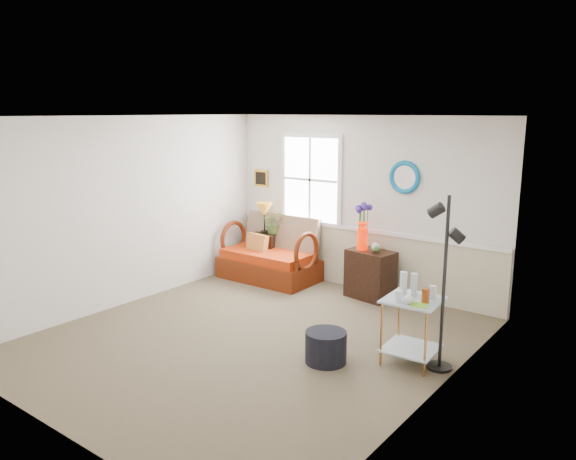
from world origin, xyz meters
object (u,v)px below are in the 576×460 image
Objects in this scene: cabinet at (370,274)px; ottoman at (326,347)px; lamp_stand at (264,254)px; floor_lamp at (444,284)px; loveseat at (269,249)px; side_table at (412,331)px.

ottoman is at bearing -63.78° from cabinet.
cabinet is (2.01, -0.03, 0.01)m from lamp_stand.
cabinet is 2.39m from floor_lamp.
loveseat is 0.84× the size of floor_lamp.
ottoman is (2.67, -2.20, -0.17)m from lamp_stand.
floor_lamp reaches higher than side_table.
floor_lamp reaches higher than ottoman.
loveseat is at bearing 155.97° from floor_lamp.
floor_lamp is (1.71, -1.58, 0.57)m from cabinet.
side_table reaches higher than lamp_stand.
lamp_stand is 0.97× the size of cabinet.
side_table is (3.41, -1.66, 0.02)m from lamp_stand.
loveseat is 2.14× the size of side_table.
cabinet reaches higher than ottoman.
ottoman is (-0.73, -0.54, -0.19)m from side_table.
floor_lamp is (3.45, -1.40, 0.42)m from loveseat.
ottoman is at bearing -143.64° from side_table.
side_table is at bearing -40.20° from cabinet.
side_table is at bearing 36.36° from ottoman.
side_table is (3.15, -1.46, -0.14)m from loveseat.
side_table is (1.40, -1.63, 0.01)m from cabinet.
floor_lamp is at bearing 10.67° from side_table.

